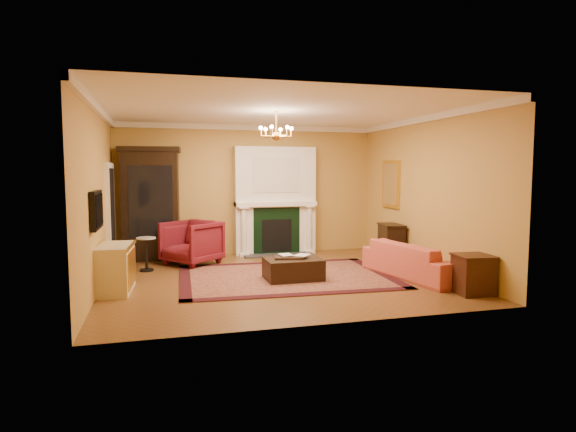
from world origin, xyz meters
name	(u,v)px	position (x,y,z in m)	size (l,w,h in m)	color
floor	(277,279)	(0.00, 0.00, -0.01)	(6.00, 5.50, 0.02)	brown
ceiling	(276,110)	(0.00, 0.00, 3.01)	(6.00, 5.50, 0.02)	white
wall_back	(248,190)	(0.00, 2.76, 1.50)	(6.00, 0.02, 3.00)	#B78D41
wall_front	(329,206)	(0.00, -2.76, 1.50)	(6.00, 0.02, 3.00)	#B78D41
wall_left	(97,198)	(-3.01, 0.00, 1.50)	(0.02, 5.50, 3.00)	#B78D41
wall_right	(426,194)	(3.01, 0.00, 1.50)	(0.02, 5.50, 3.00)	#B78D41
fireplace	(275,203)	(0.60, 2.57, 1.19)	(1.90, 0.70, 2.50)	white
crown_molding	(265,120)	(0.00, 0.96, 2.94)	(6.00, 5.50, 0.12)	white
doorway	(111,216)	(-2.95, 1.70, 1.05)	(0.08, 1.05, 2.10)	silver
tv_panel	(97,210)	(-2.95, -0.60, 1.35)	(0.09, 0.95, 0.58)	black
gilt_mirror	(391,184)	(2.97, 1.40, 1.65)	(0.06, 0.76, 1.05)	gold
chandelier	(276,133)	(0.00, 0.00, 2.61)	(0.63, 0.55, 0.53)	gold
oriental_rug	(286,276)	(0.19, 0.05, 0.01)	(3.82, 2.87, 0.02)	#460F10
china_cabinet	(151,206)	(-2.20, 2.49, 1.18)	(1.18, 0.53, 2.35)	black
wingback_armchair	(192,240)	(-1.39, 1.74, 0.50)	(0.98, 0.91, 1.00)	maroon
pedestal_table	(146,252)	(-2.29, 1.25, 0.38)	(0.37, 0.37, 0.66)	black
commode	(116,268)	(-2.73, -0.30, 0.38)	(0.48, 1.02, 0.76)	beige
coral_sofa	(416,254)	(2.47, -0.60, 0.43)	(2.19, 0.64, 0.86)	#C64F3E
end_table	(473,275)	(2.72, -1.92, 0.30)	(0.51, 0.51, 0.60)	#35190E
console_table	(391,243)	(2.78, 0.97, 0.39)	(0.40, 0.70, 0.78)	black
leather_ottoman	(293,269)	(0.25, -0.21, 0.20)	(0.99, 0.72, 0.37)	black
ottoman_tray	(289,257)	(0.19, -0.15, 0.40)	(0.50, 0.39, 0.03)	black
book_a	(281,248)	(0.05, -0.11, 0.56)	(0.21, 0.03, 0.28)	gray
book_b	(296,247)	(0.34, -0.12, 0.57)	(0.23, 0.02, 0.31)	gray
topiary_left	(254,193)	(0.08, 2.53, 1.45)	(0.15, 0.15, 0.40)	gray
topiary_right	(301,191)	(1.21, 2.53, 1.47)	(0.16, 0.16, 0.43)	gray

